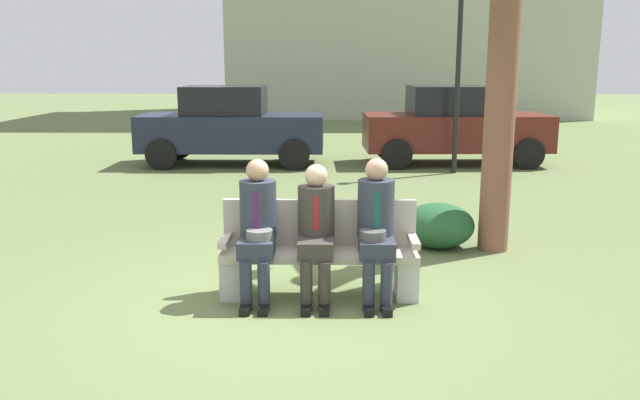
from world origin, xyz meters
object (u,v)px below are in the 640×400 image
Objects in this scene: parked_car_far at (454,125)px; street_lamp at (459,55)px; shrub_near_bench at (438,225)px; park_bench at (319,252)px; seated_man_right at (376,223)px; seated_man_left at (257,223)px; parked_car_near at (231,126)px; seated_man_middle at (316,226)px.

street_lamp is at bearing -99.01° from parked_car_far.
shrub_near_bench is at bearing -102.42° from street_lamp.
seated_man_right is (0.52, -0.13, 0.31)m from park_bench.
parked_car_near is (-1.48, 8.19, 0.11)m from seated_man_left.
shrub_near_bench is (0.87, 1.78, -0.47)m from seated_man_right.
shrub_near_bench is at bearing 49.84° from park_bench.
park_bench is 0.32m from seated_man_middle.
park_bench is at bearing 12.87° from seated_man_left.
parked_car_far is at bearing 68.22° from seated_man_left.
park_bench is at bearing -130.16° from shrub_near_bench.
park_bench is 0.48× the size of street_lamp.
park_bench is 0.47× the size of parked_car_near.
seated_man_right is at bearing -116.08° from shrub_near_bench.
park_bench is at bearing -110.16° from street_lamp.
shrub_near_bench is (1.39, 1.65, -0.15)m from park_bench.
parked_car_near reaches higher than seated_man_left.
street_lamp is (-0.19, -1.19, 1.47)m from parked_car_far.
seated_man_right is (1.09, 0.00, 0.01)m from seated_man_left.
seated_man_middle is at bearing -110.03° from street_lamp.
seated_man_middle is 0.32× the size of parked_car_far.
shrub_near_bench is (1.96, 1.78, -0.46)m from seated_man_left.
street_lamp is at bearing 69.84° from park_bench.
parked_car_near is at bearing -178.32° from parked_car_far.
seated_man_right is 0.35× the size of street_lamp.
seated_man_left is at bearing -113.74° from street_lamp.
street_lamp reaches higher than shrub_near_bench.
parked_car_far reaches higher than shrub_near_bench.
parked_car_far is at bearing 78.19° from shrub_near_bench.
parked_car_near reaches higher than seated_man_middle.
seated_man_middle is 2.32m from shrub_near_bench.
parked_car_far is at bearing 74.95° from seated_man_right.
parked_car_far is (2.76, 8.20, 0.42)m from park_bench.
shrub_near_bench is (1.42, 1.78, -0.44)m from seated_man_middle.
seated_man_middle is 0.32× the size of parked_car_near.
seated_man_left is 8.97m from parked_car_far.
seated_man_right is at bearing -106.03° from street_lamp.
parked_car_near is (-2.57, 8.19, 0.10)m from seated_man_right.
parked_car_near is at bearing 100.23° from seated_man_left.
parked_car_far is (2.24, 8.33, 0.10)m from seated_man_right.
shrub_near_bench is at bearing 42.26° from seated_man_left.
seated_man_right is at bearing 0.00° from seated_man_middle.
seated_man_middle is 8.79m from parked_car_far.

